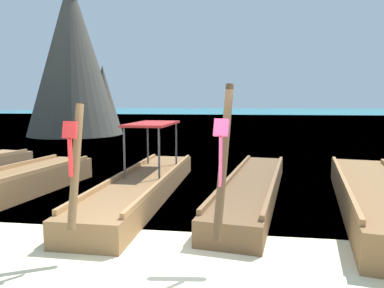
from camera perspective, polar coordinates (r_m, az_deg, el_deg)
ground at (r=5.11m, az=-6.02°, el=-20.20°), size 120.00×120.00×0.00m
sea_water at (r=66.10m, az=7.01°, el=4.76°), size 120.00×120.00×0.00m
longtail_boat_orange_ribbon at (r=9.58m, az=-27.64°, el=-6.07°), size 1.88×6.01×2.48m
longtail_boat_red_ribbon at (r=8.83m, az=-7.69°, el=-6.42°), size 1.34×7.06×2.30m
longtail_boat_pink_ribbon at (r=8.79m, az=9.75°, el=-6.89°), size 2.11×7.46×2.59m
longtail_boat_green_ribbon at (r=8.54m, az=27.35°, el=-7.54°), size 2.48×6.87×2.39m
karst_rock at (r=26.31m, az=-18.32°, el=12.68°), size 6.36×6.36×10.71m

